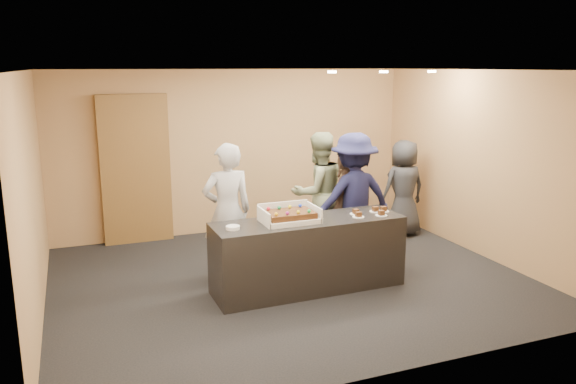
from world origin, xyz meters
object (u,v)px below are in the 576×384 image
object	(u,v)px
person_navy_man	(353,198)
sheet_cake	(289,214)
cake_box	(289,218)
person_dark_suit	(403,188)
person_server_grey	(227,212)
plate_stack	(233,228)
serving_counter	(308,255)
person_sage_man	(318,193)
storage_cabinet	(136,170)
person_brown_extra	(346,205)

from	to	relation	value
person_navy_man	sheet_cake	bearing A→B (deg)	30.89
cake_box	person_dark_suit	bearing A→B (deg)	30.40
cake_box	person_server_grey	size ratio (longest dim) A/B	0.38
plate_stack	person_dark_suit	bearing A→B (deg)	25.83
cake_box	person_server_grey	bearing A→B (deg)	128.33
serving_counter	person_navy_man	bearing A→B (deg)	35.84
serving_counter	plate_stack	size ratio (longest dim) A/B	14.83
serving_counter	person_sage_man	size ratio (longest dim) A/B	1.32
sheet_cake	serving_counter	bearing A→B (deg)	0.00
sheet_cake	person_sage_man	xyz separation A→B (m)	(0.98, 1.31, -0.09)
cake_box	person_sage_man	size ratio (longest dim) A/B	0.37
person_server_grey	person_dark_suit	size ratio (longest dim) A/B	1.13
cake_box	sheet_cake	bearing A→B (deg)	-90.92
storage_cabinet	cake_box	bearing A→B (deg)	-61.63
plate_stack	person_navy_man	world-z (taller)	person_navy_man
plate_stack	person_brown_extra	size ratio (longest dim) A/B	0.11
person_server_grey	plate_stack	bearing A→B (deg)	77.81
serving_counter	person_brown_extra	world-z (taller)	person_brown_extra
person_sage_man	person_brown_extra	bearing A→B (deg)	126.62
sheet_cake	person_navy_man	world-z (taller)	person_navy_man
person_navy_man	cake_box	bearing A→B (deg)	30.06
cake_box	sheet_cake	xyz separation A→B (m)	(-0.00, -0.03, 0.05)
sheet_cake	person_server_grey	world-z (taller)	person_server_grey
serving_counter	person_dark_suit	distance (m)	2.86
serving_counter	person_server_grey	bearing A→B (deg)	136.89
sheet_cake	person_brown_extra	distance (m)	1.64
storage_cabinet	plate_stack	size ratio (longest dim) A/B	14.42
person_server_grey	person_navy_man	size ratio (longest dim) A/B	0.98
person_navy_man	plate_stack	bearing A→B (deg)	22.29
person_sage_man	person_brown_extra	xyz separation A→B (m)	(0.30, -0.31, -0.14)
storage_cabinet	person_dark_suit	size ratio (longest dim) A/B	1.47
serving_counter	storage_cabinet	world-z (taller)	storage_cabinet
cake_box	storage_cabinet	bearing A→B (deg)	118.37
person_sage_man	person_navy_man	bearing A→B (deg)	110.37
person_server_grey	person_dark_suit	bearing A→B (deg)	-167.06
sheet_cake	person_dark_suit	distance (m)	3.06
person_navy_man	person_brown_extra	xyz separation A→B (m)	(0.00, 0.25, -0.16)
serving_counter	cake_box	world-z (taller)	cake_box
cake_box	person_navy_man	distance (m)	1.47
storage_cabinet	person_sage_man	size ratio (longest dim) A/B	1.29
serving_counter	storage_cabinet	bearing A→B (deg)	121.14
storage_cabinet	person_dark_suit	distance (m)	4.31
person_dark_suit	person_navy_man	bearing A→B (deg)	28.95
cake_box	person_sage_man	bearing A→B (deg)	52.81
cake_box	person_dark_suit	size ratio (longest dim) A/B	0.43
person_navy_man	serving_counter	bearing A→B (deg)	36.78
plate_stack	storage_cabinet	bearing A→B (deg)	105.06
person_brown_extra	serving_counter	bearing A→B (deg)	0.34
storage_cabinet	plate_stack	world-z (taller)	storage_cabinet
storage_cabinet	person_server_grey	xyz separation A→B (m)	(0.92, -2.04, -0.27)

